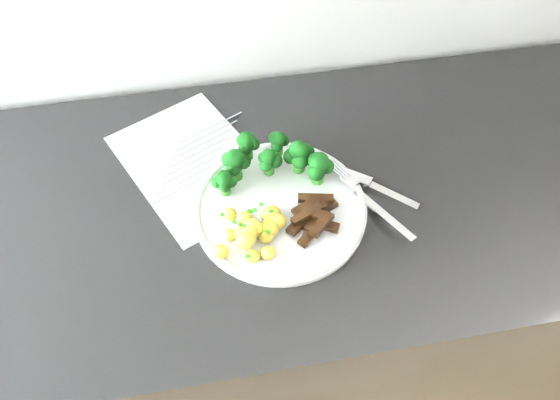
{
  "coord_description": "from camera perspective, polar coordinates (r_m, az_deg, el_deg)",
  "views": [
    {
      "loc": [
        -0.05,
        1.11,
        1.69
      ],
      "look_at": [
        0.04,
        1.64,
        0.96
      ],
      "focal_mm": 34.35,
      "sensor_mm": 36.0,
      "label": 1
    }
  ],
  "objects": [
    {
      "name": "counter",
      "position": [
        1.35,
        -2.36,
        -12.07
      ],
      "size": [
        2.48,
        0.62,
        0.93
      ],
      "color": "black",
      "rests_on": "ground"
    },
    {
      "name": "recipe_paper",
      "position": [
        1.01,
        -9.2,
        3.93
      ],
      "size": [
        0.33,
        0.37,
        0.0
      ],
      "color": "silver",
      "rests_on": "counter"
    },
    {
      "name": "plate",
      "position": [
        0.93,
        0.0,
        -0.79
      ],
      "size": [
        0.3,
        0.3,
        0.02
      ],
      "color": "white",
      "rests_on": "counter"
    },
    {
      "name": "broccoli",
      "position": [
        0.94,
        -0.71,
        4.4
      ],
      "size": [
        0.21,
        0.12,
        0.07
      ],
      "color": "#2A6F1B",
      "rests_on": "plate"
    },
    {
      "name": "potatoes",
      "position": [
        0.88,
        -2.76,
        -3.28
      ],
      "size": [
        0.13,
        0.11,
        0.04
      ],
      "color": "#FFD44C",
      "rests_on": "plate"
    },
    {
      "name": "beef_strips",
      "position": [
        0.9,
        3.6,
        -1.72
      ],
      "size": [
        0.1,
        0.1,
        0.03
      ],
      "color": "black",
      "rests_on": "plate"
    },
    {
      "name": "fork",
      "position": [
        0.93,
        9.76,
        -0.32
      ],
      "size": [
        0.11,
        0.19,
        0.02
      ],
      "color": "silver",
      "rests_on": "plate"
    },
    {
      "name": "knife",
      "position": [
        0.97,
        10.24,
        1.23
      ],
      "size": [
        0.18,
        0.15,
        0.02
      ],
      "color": "silver",
      "rests_on": "plate"
    }
  ]
}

